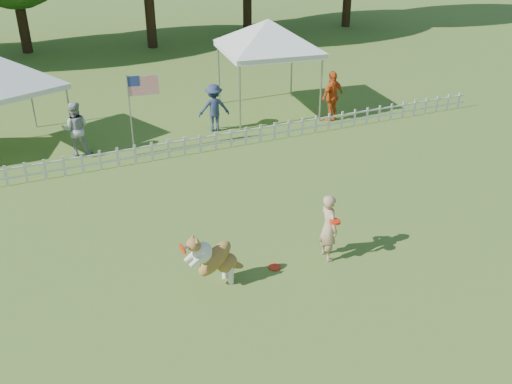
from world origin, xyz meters
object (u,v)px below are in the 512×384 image
(frisbee_on_turf, at_px, (275,267))
(canopy_tent_left, at_px, (10,105))
(flag_pole, at_px, (131,116))
(dog, at_px, (216,258))
(spectator_a, at_px, (76,129))
(handler, at_px, (329,227))
(spectator_b, at_px, (214,108))
(canopy_tent_right, at_px, (268,68))
(spectator_c, at_px, (332,96))

(frisbee_on_turf, height_order, canopy_tent_left, canopy_tent_left)
(frisbee_on_turf, bearing_deg, flag_pole, 100.45)
(dog, bearing_deg, canopy_tent_left, 98.69)
(flag_pole, bearing_deg, canopy_tent_left, 153.77)
(flag_pole, xyz_separation_m, spectator_a, (-1.51, 0.77, -0.42))
(handler, distance_m, frisbee_on_turf, 1.42)
(canopy_tent_left, xyz_separation_m, spectator_b, (6.08, -1.14, -0.60))
(dog, distance_m, frisbee_on_turf, 1.46)
(canopy_tent_right, distance_m, flag_pole, 5.67)
(frisbee_on_turf, distance_m, flag_pole, 7.26)
(canopy_tent_right, xyz_separation_m, flag_pole, (-5.33, -1.90, -0.37))
(spectator_b, bearing_deg, dog, 79.68)
(canopy_tent_right, height_order, spectator_c, canopy_tent_right)
(spectator_c, bearing_deg, frisbee_on_turf, 32.88)
(canopy_tent_right, bearing_deg, flag_pole, -153.48)
(dog, distance_m, spectator_a, 8.00)
(frisbee_on_turf, bearing_deg, handler, -5.09)
(dog, distance_m, flag_pole, 7.11)
(canopy_tent_left, height_order, canopy_tent_right, canopy_tent_right)
(canopy_tent_right, bearing_deg, handler, -100.47)
(canopy_tent_left, distance_m, spectator_a, 2.17)
(canopy_tent_right, height_order, spectator_b, canopy_tent_right)
(dog, bearing_deg, spectator_a, 90.58)
(handler, xyz_separation_m, spectator_b, (0.43, 8.08, 0.03))
(canopy_tent_right, relative_size, spectator_a, 1.96)
(dog, relative_size, spectator_c, 0.74)
(frisbee_on_turf, xyz_separation_m, canopy_tent_left, (-4.45, 9.11, 1.37))
(frisbee_on_turf, bearing_deg, spectator_b, 78.42)
(dog, height_order, frisbee_on_turf, dog)
(canopy_tent_right, bearing_deg, spectator_c, -38.44)
(spectator_b, bearing_deg, flag_pole, 27.63)
(frisbee_on_turf, bearing_deg, spectator_c, 51.86)
(canopy_tent_right, xyz_separation_m, spectator_c, (1.66, -1.68, -0.74))
(spectator_a, bearing_deg, spectator_c, -170.97)
(dog, distance_m, canopy_tent_right, 10.51)
(dog, height_order, canopy_tent_left, canopy_tent_left)
(spectator_a, bearing_deg, spectator_b, -165.07)
(handler, xyz_separation_m, canopy_tent_right, (2.83, 9.04, 0.85))
(canopy_tent_left, bearing_deg, frisbee_on_turf, -86.16)
(spectator_b, bearing_deg, canopy_tent_right, -148.30)
(spectator_a, relative_size, spectator_c, 0.95)
(canopy_tent_left, bearing_deg, spectator_c, -32.58)
(frisbee_on_turf, bearing_deg, canopy_tent_right, 65.69)
(spectator_b, bearing_deg, spectator_a, 12.10)
(dog, distance_m, spectator_c, 10.13)
(dog, bearing_deg, spectator_b, 59.62)
(flag_pole, xyz_separation_m, spectator_b, (2.93, 0.94, -0.45))
(handler, distance_m, spectator_a, 8.87)
(dog, height_order, flag_pole, flag_pole)
(frisbee_on_turf, bearing_deg, dog, -177.65)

